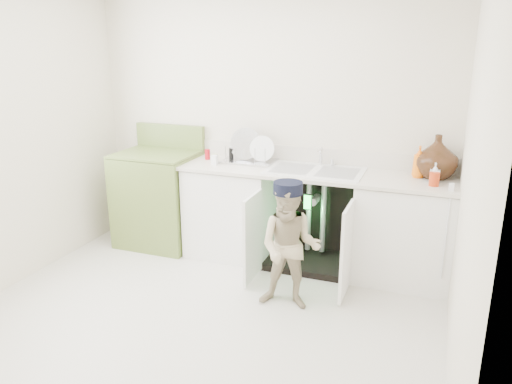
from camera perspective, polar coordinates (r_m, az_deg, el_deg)
ground at (r=3.92m, az=-6.24°, el=-13.97°), size 3.50×3.50×0.00m
room_shell at (r=3.45m, az=-6.90°, el=4.12°), size 6.00×5.50×1.26m
counter_run at (r=4.57m, az=7.12°, el=-2.69°), size 2.44×1.02×1.26m
avocado_stove at (r=5.15m, az=-11.01°, el=-0.56°), size 0.76×0.65×1.18m
repair_worker at (r=3.83m, az=3.89°, el=-6.19°), size 0.52×0.68×1.01m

